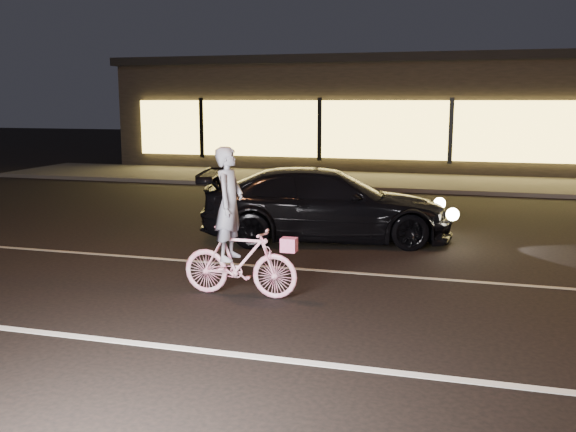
% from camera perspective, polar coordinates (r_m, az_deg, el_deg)
% --- Properties ---
extents(ground, '(90.00, 90.00, 0.00)m').
position_cam_1_polar(ground, '(7.87, 10.27, -9.23)').
color(ground, black).
rests_on(ground, ground).
extents(lane_stripe_near, '(60.00, 0.12, 0.01)m').
position_cam_1_polar(lane_stripe_near, '(6.48, 8.90, -13.53)').
color(lane_stripe_near, silver).
rests_on(lane_stripe_near, ground).
extents(lane_stripe_far, '(60.00, 0.10, 0.01)m').
position_cam_1_polar(lane_stripe_far, '(9.78, 11.46, -5.39)').
color(lane_stripe_far, gray).
rests_on(lane_stripe_far, ground).
extents(sidewalk, '(30.00, 4.00, 0.12)m').
position_cam_1_polar(sidewalk, '(20.57, 13.93, 2.84)').
color(sidewalk, '#383533').
rests_on(sidewalk, ground).
extents(storefront, '(25.40, 8.42, 4.20)m').
position_cam_1_polar(storefront, '(26.38, 14.62, 8.93)').
color(storefront, black).
rests_on(storefront, ground).
extents(cyclist, '(1.60, 0.55, 2.01)m').
position_cam_1_polar(cyclist, '(8.58, -4.56, -2.51)').
color(cyclist, '#F23C7A').
rests_on(cyclist, ground).
extents(sedan, '(4.96, 2.90, 1.35)m').
position_cam_1_polar(sedan, '(12.04, 3.43, 1.01)').
color(sedan, black).
rests_on(sedan, ground).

